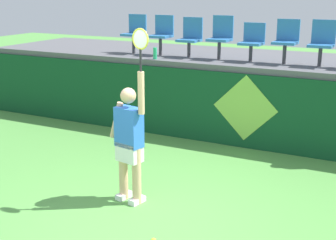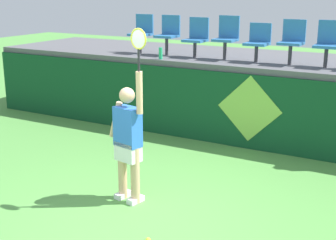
{
  "view_description": "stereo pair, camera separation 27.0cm",
  "coord_description": "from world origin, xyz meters",
  "px_view_note": "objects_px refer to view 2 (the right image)",
  "views": [
    {
      "loc": [
        2.93,
        -4.92,
        3.03
      ],
      "look_at": [
        -0.26,
        1.31,
        1.08
      ],
      "focal_mm": 51.73,
      "sensor_mm": 36.0,
      "label": 1
    },
    {
      "loc": [
        3.17,
        -4.79,
        3.03
      ],
      "look_at": [
        -0.26,
        1.31,
        1.08
      ],
      "focal_mm": 51.73,
      "sensor_mm": 36.0,
      "label": 2
    }
  ],
  "objects_px": {
    "water_bottle": "(161,53)",
    "stadium_chair_0": "(142,31)",
    "tennis_player": "(128,139)",
    "stadium_chair_1": "(168,33)",
    "stadium_chair_5": "(292,39)",
    "stadium_chair_4": "(258,41)",
    "stadium_chair_2": "(197,36)",
    "stadium_chair_3": "(227,36)",
    "tennis_ball": "(148,240)",
    "stadium_chair_6": "(328,42)"
  },
  "relations": [
    {
      "from": "stadium_chair_4",
      "to": "stadium_chair_5",
      "type": "distance_m",
      "value": 0.67
    },
    {
      "from": "stadium_chair_3",
      "to": "stadium_chair_0",
      "type": "bearing_deg",
      "value": -179.86
    },
    {
      "from": "tennis_player",
      "to": "stadium_chair_2",
      "type": "height_order",
      "value": "tennis_player"
    },
    {
      "from": "stadium_chair_2",
      "to": "stadium_chair_1",
      "type": "bearing_deg",
      "value": -179.65
    },
    {
      "from": "tennis_ball",
      "to": "stadium_chair_2",
      "type": "xyz_separation_m",
      "value": [
        -1.7,
        4.76,
        1.97
      ]
    },
    {
      "from": "stadium_chair_3",
      "to": "tennis_ball",
      "type": "bearing_deg",
      "value": -77.92
    },
    {
      "from": "water_bottle",
      "to": "stadium_chair_5",
      "type": "bearing_deg",
      "value": 14.09
    },
    {
      "from": "water_bottle",
      "to": "stadium_chair_3",
      "type": "xyz_separation_m",
      "value": [
        1.19,
        0.64,
        0.37
      ]
    },
    {
      "from": "stadium_chair_5",
      "to": "stadium_chair_1",
      "type": "bearing_deg",
      "value": 179.99
    },
    {
      "from": "stadium_chair_0",
      "to": "stadium_chair_1",
      "type": "relative_size",
      "value": 1.0
    },
    {
      "from": "stadium_chair_0",
      "to": "stadium_chair_4",
      "type": "relative_size",
      "value": 1.12
    },
    {
      "from": "tennis_ball",
      "to": "stadium_chair_0",
      "type": "xyz_separation_m",
      "value": [
        -3.06,
        4.76,
        2.01
      ]
    },
    {
      "from": "tennis_ball",
      "to": "water_bottle",
      "type": "relative_size",
      "value": 0.27
    },
    {
      "from": "tennis_ball",
      "to": "stadium_chair_2",
      "type": "height_order",
      "value": "stadium_chair_2"
    },
    {
      "from": "stadium_chair_5",
      "to": "stadium_chair_0",
      "type": "bearing_deg",
      "value": -179.99
    },
    {
      "from": "tennis_player",
      "to": "stadium_chair_1",
      "type": "distance_m",
      "value": 4.28
    },
    {
      "from": "tennis_ball",
      "to": "stadium_chair_5",
      "type": "bearing_deg",
      "value": 86.11
    },
    {
      "from": "tennis_ball",
      "to": "stadium_chair_3",
      "type": "bearing_deg",
      "value": 102.08
    },
    {
      "from": "water_bottle",
      "to": "stadium_chair_1",
      "type": "distance_m",
      "value": 0.75
    },
    {
      "from": "stadium_chair_1",
      "to": "stadium_chair_0",
      "type": "bearing_deg",
      "value": -179.94
    },
    {
      "from": "water_bottle",
      "to": "stadium_chair_6",
      "type": "distance_m",
      "value": 3.28
    },
    {
      "from": "stadium_chair_1",
      "to": "stadium_chair_5",
      "type": "xyz_separation_m",
      "value": [
        2.7,
        -0.0,
        -0.0
      ]
    },
    {
      "from": "water_bottle",
      "to": "stadium_chair_2",
      "type": "height_order",
      "value": "stadium_chair_2"
    },
    {
      "from": "water_bottle",
      "to": "stadium_chair_5",
      "type": "distance_m",
      "value": 2.63
    },
    {
      "from": "stadium_chair_0",
      "to": "stadium_chair_2",
      "type": "relative_size",
      "value": 1.03
    },
    {
      "from": "tennis_player",
      "to": "stadium_chair_2",
      "type": "xyz_separation_m",
      "value": [
        -0.82,
        3.85,
        1.06
      ]
    },
    {
      "from": "tennis_player",
      "to": "stadium_chair_4",
      "type": "bearing_deg",
      "value": 82.22
    },
    {
      "from": "tennis_ball",
      "to": "stadium_chair_5",
      "type": "xyz_separation_m",
      "value": [
        0.32,
        4.76,
        2.01
      ]
    },
    {
      "from": "stadium_chair_5",
      "to": "tennis_ball",
      "type": "bearing_deg",
      "value": -93.89
    },
    {
      "from": "stadium_chair_5",
      "to": "stadium_chair_2",
      "type": "bearing_deg",
      "value": 179.87
    },
    {
      "from": "tennis_player",
      "to": "stadium_chair_3",
      "type": "bearing_deg",
      "value": 92.15
    },
    {
      "from": "tennis_ball",
      "to": "stadium_chair_6",
      "type": "distance_m",
      "value": 5.26
    },
    {
      "from": "stadium_chair_6",
      "to": "stadium_chair_4",
      "type": "bearing_deg",
      "value": -179.71
    },
    {
      "from": "tennis_player",
      "to": "stadium_chair_0",
      "type": "bearing_deg",
      "value": 119.55
    },
    {
      "from": "stadium_chair_3",
      "to": "stadium_chair_4",
      "type": "xyz_separation_m",
      "value": [
        0.67,
        -0.01,
        -0.06
      ]
    },
    {
      "from": "tennis_ball",
      "to": "stadium_chair_5",
      "type": "relative_size",
      "value": 0.08
    },
    {
      "from": "tennis_player",
      "to": "stadium_chair_0",
      "type": "relative_size",
      "value": 2.93
    },
    {
      "from": "stadium_chair_6",
      "to": "stadium_chair_2",
      "type": "bearing_deg",
      "value": 179.97
    },
    {
      "from": "water_bottle",
      "to": "stadium_chair_0",
      "type": "relative_size",
      "value": 0.28
    },
    {
      "from": "stadium_chair_4",
      "to": "stadium_chair_5",
      "type": "height_order",
      "value": "stadium_chair_5"
    },
    {
      "from": "tennis_player",
      "to": "stadium_chair_4",
      "type": "distance_m",
      "value": 4.02
    },
    {
      "from": "tennis_player",
      "to": "stadium_chair_5",
      "type": "height_order",
      "value": "tennis_player"
    },
    {
      "from": "stadium_chair_1",
      "to": "stadium_chair_2",
      "type": "xyz_separation_m",
      "value": [
        0.68,
        0.0,
        -0.04
      ]
    },
    {
      "from": "tennis_ball",
      "to": "stadium_chair_4",
      "type": "relative_size",
      "value": 0.09
    },
    {
      "from": "stadium_chair_0",
      "to": "stadium_chair_4",
      "type": "distance_m",
      "value": 2.71
    },
    {
      "from": "stadium_chair_3",
      "to": "stadium_chair_6",
      "type": "height_order",
      "value": "stadium_chair_3"
    },
    {
      "from": "water_bottle",
      "to": "tennis_player",
      "type": "bearing_deg",
      "value": -67.47
    },
    {
      "from": "stadium_chair_5",
      "to": "stadium_chair_4",
      "type": "bearing_deg",
      "value": -179.68
    },
    {
      "from": "tennis_player",
      "to": "water_bottle",
      "type": "height_order",
      "value": "tennis_player"
    },
    {
      "from": "tennis_ball",
      "to": "stadium_chair_4",
      "type": "xyz_separation_m",
      "value": [
        -0.35,
        4.75,
        1.95
      ]
    }
  ]
}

